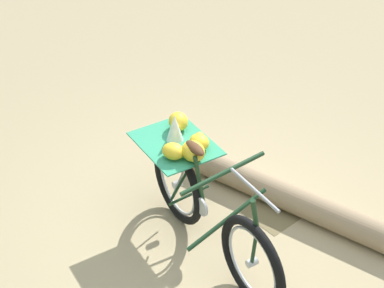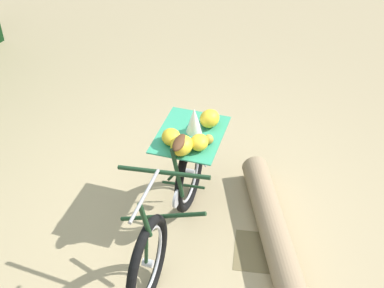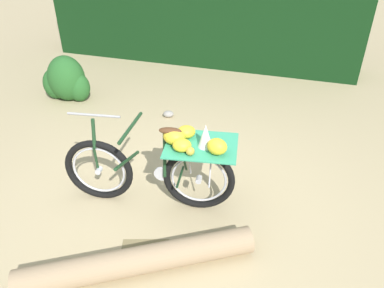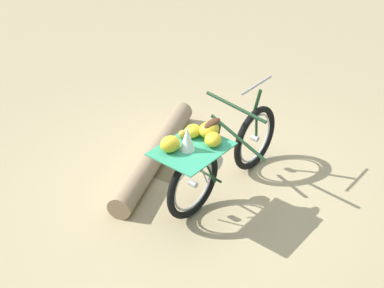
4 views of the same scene
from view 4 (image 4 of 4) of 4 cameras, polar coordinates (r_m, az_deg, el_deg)
ground_plane at (r=5.57m, az=1.83°, el=-5.83°), size 60.00×60.00×0.00m
bicycle at (r=5.36m, az=2.80°, el=-1.06°), size 1.80×0.78×1.03m
fallen_log at (r=6.04m, az=-3.91°, el=-1.02°), size 2.03×0.71×0.24m
leaf_litter_patch at (r=6.01m, az=-2.60°, el=-2.54°), size 0.44×0.36×0.01m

